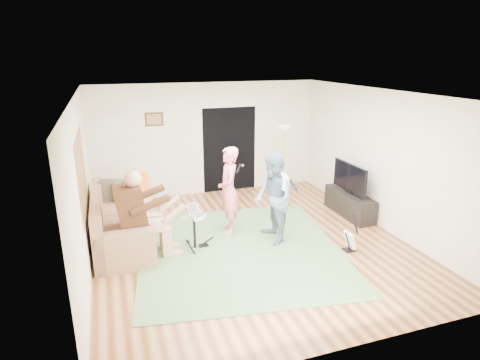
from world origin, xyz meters
The scene contains 19 objects.
floor centered at (0.00, 0.00, 0.00)m, with size 6.00×6.00×0.00m, color brown.
walls centered at (0.00, 0.00, 1.35)m, with size 5.50×6.00×2.70m, color silver, non-canonical shape.
ceiling centered at (0.00, 0.00, 2.70)m, with size 6.00×6.00×0.00m, color white.
window_blinds centered at (-2.74, 0.20, 1.55)m, with size 2.05×2.05×0.00m, color #945E2D.
doorway centered at (0.55, 2.99, 1.05)m, with size 2.10×2.10×0.00m, color black.
picture_frame centered at (-1.25, 2.99, 1.90)m, with size 0.42×0.03×0.32m, color #3F2314.
area_rug centered at (-0.26, -0.21, 0.01)m, with size 3.47×3.75×0.02m, color #557447.
sofa centered at (-2.30, 0.75, 0.32)m, with size 0.97×2.35×0.95m.
drummer centered at (-1.85, 0.10, 0.60)m, with size 1.00×0.56×1.53m.
drum_kit centered at (-1.00, 0.10, 0.33)m, with size 0.41×0.73×0.75m.
singer centered at (-0.21, 0.60, 0.84)m, with size 0.62×0.40×1.69m, color pink.
microphone centered at (-0.01, 0.60, 1.26)m, with size 0.06×0.06×0.24m, color black, non-canonical shape.
guitarist centered at (0.42, -0.08, 0.84)m, with size 0.82×0.64×1.68m, color slate.
guitar_held centered at (0.62, -0.08, 1.14)m, with size 0.12×0.60×0.26m, color white, non-canonical shape.
guitar_spare centered at (1.57, -0.87, 0.20)m, with size 0.26×0.23×0.71m.
torchiere_lamp centered at (1.52, 1.89, 1.21)m, with size 0.32×0.32×1.77m.
dining_chair centered at (-1.78, 1.63, 0.36)m, with size 0.45×0.47×1.02m.
tv_cabinet centered at (2.50, 0.57, 0.25)m, with size 0.40×1.40×0.50m, color black.
television centered at (2.45, 0.57, 0.85)m, with size 0.06×1.12×0.59m, color black.
Camera 1 is at (-2.31, -6.31, 3.33)m, focal length 30.00 mm.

